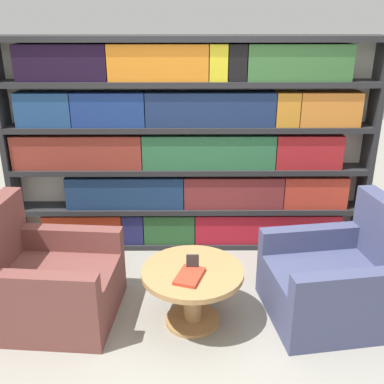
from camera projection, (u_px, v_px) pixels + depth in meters
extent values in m
plane|color=gray|center=(190.00, 335.00, 3.23)|extent=(14.00, 14.00, 0.00)
cube|color=silver|center=(189.00, 145.00, 4.26)|extent=(3.37, 0.05, 1.98)
cube|color=#262628|center=(9.00, 149.00, 4.13)|extent=(0.05, 0.30, 1.98)
cube|color=#262628|center=(368.00, 148.00, 4.15)|extent=(0.05, 0.30, 1.98)
cube|color=#262628|center=(189.00, 241.00, 4.50)|extent=(3.27, 0.30, 0.05)
cube|color=#262628|center=(189.00, 207.00, 4.36)|extent=(3.27, 0.30, 0.05)
cube|color=#262628|center=(189.00, 169.00, 4.22)|extent=(3.27, 0.30, 0.05)
cube|color=#262628|center=(189.00, 127.00, 4.07)|extent=(3.27, 0.30, 0.05)
cube|color=#262628|center=(189.00, 83.00, 3.92)|extent=(3.27, 0.30, 0.05)
cube|color=#262628|center=(189.00, 38.00, 3.79)|extent=(3.27, 0.30, 0.05)
cube|color=#A02D15|center=(84.00, 227.00, 4.41)|extent=(0.76, 0.20, 0.30)
cube|color=navy|center=(134.00, 227.00, 4.41)|extent=(0.20, 0.20, 0.30)
cube|color=#265329|center=(170.00, 227.00, 4.41)|extent=(0.49, 0.20, 0.30)
cube|color=#A71928|center=(267.00, 226.00, 4.42)|extent=(1.41, 0.20, 0.30)
cube|color=navy|center=(126.00, 191.00, 4.27)|extent=(1.10, 0.20, 0.31)
cube|color=maroon|center=(233.00, 191.00, 4.28)|extent=(0.93, 0.20, 0.31)
cube|color=#BB3828|center=(314.00, 191.00, 4.28)|extent=(0.60, 0.20, 0.31)
cube|color=maroon|center=(78.00, 151.00, 4.12)|extent=(1.18, 0.20, 0.31)
cube|color=#2B663E|center=(209.00, 151.00, 4.13)|extent=(1.21, 0.20, 0.31)
cube|color=#A31E23|center=(308.00, 151.00, 4.13)|extent=(0.61, 0.20, 0.31)
cube|color=navy|center=(45.00, 109.00, 3.97)|extent=(0.49, 0.20, 0.30)
cube|color=navy|center=(109.00, 109.00, 3.98)|extent=(0.64, 0.20, 0.30)
cube|color=navy|center=(210.00, 109.00, 3.98)|extent=(1.14, 0.20, 0.30)
cube|color=orange|center=(287.00, 109.00, 3.99)|extent=(0.20, 0.20, 0.30)
cube|color=orange|center=(329.00, 109.00, 3.99)|extent=(0.54, 0.20, 0.30)
cube|color=black|center=(62.00, 62.00, 3.83)|extent=(0.78, 0.20, 0.31)
cube|color=orange|center=(158.00, 62.00, 3.83)|extent=(0.85, 0.20, 0.31)
cube|color=gold|center=(218.00, 62.00, 3.84)|extent=(0.15, 0.20, 0.31)
cube|color=black|center=(237.00, 62.00, 3.84)|extent=(0.15, 0.20, 0.31)
cube|color=#366633|center=(299.00, 62.00, 3.84)|extent=(0.89, 0.20, 0.31)
cube|color=brown|center=(53.00, 293.00, 3.37)|extent=(0.99, 0.88, 0.39)
cube|color=brown|center=(40.00, 287.00, 2.94)|extent=(0.80, 0.19, 0.19)
cube|color=brown|center=(73.00, 238.00, 3.58)|extent=(0.80, 0.19, 0.19)
cube|color=#42476B|center=(331.00, 292.00, 3.38)|extent=(1.04, 0.93, 0.39)
cube|color=#42476B|center=(308.00, 238.00, 3.58)|extent=(0.80, 0.23, 0.19)
cube|color=#42476B|center=(349.00, 286.00, 2.95)|extent=(0.80, 0.23, 0.19)
cylinder|color=#AD7F4C|center=(192.00, 298.00, 3.29)|extent=(0.13, 0.13, 0.41)
cylinder|color=#AD7F4C|center=(192.00, 320.00, 3.36)|extent=(0.41, 0.41, 0.03)
cylinder|color=#AD7F4C|center=(193.00, 272.00, 3.21)|extent=(0.74, 0.74, 0.04)
cube|color=black|center=(193.00, 269.00, 3.20)|extent=(0.05, 0.06, 0.01)
cube|color=#2D2D2D|center=(193.00, 262.00, 3.18)|extent=(0.09, 0.01, 0.12)
cube|color=#B73823|center=(189.00, 276.00, 3.10)|extent=(0.23, 0.29, 0.02)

